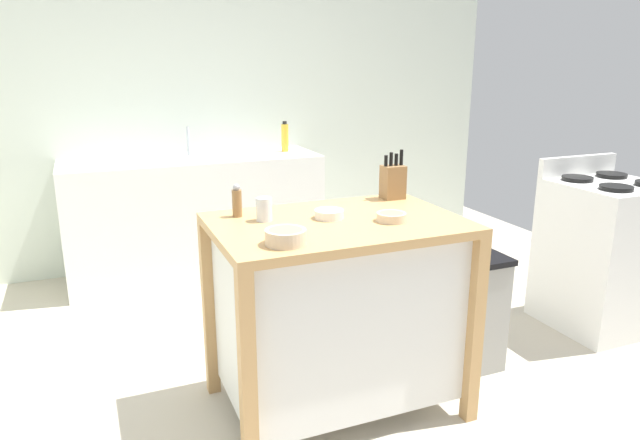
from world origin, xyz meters
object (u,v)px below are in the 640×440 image
object	(u,v)px
bowl_stoneware_deep	(286,236)
trash_bin	(468,312)
kitchen_island	(337,305)
bowl_ceramic_wide	(329,214)
drinking_cup	(264,209)
bottle_dish_soap	(285,137)
stove	(603,254)
pepper_grinder	(237,201)
knife_block	(393,181)
sink_faucet	(188,141)
bowl_ceramic_small	(391,217)

from	to	relation	value
bowl_stoneware_deep	trash_bin	size ratio (longest dim) A/B	0.25
kitchen_island	bowl_ceramic_wide	world-z (taller)	bowl_ceramic_wide
drinking_cup	trash_bin	world-z (taller)	drinking_cup
bowl_stoneware_deep	bottle_dish_soap	bearing A→B (deg)	70.93
bowl_stoneware_deep	drinking_cup	size ratio (longest dim) A/B	1.54
stove	pepper_grinder	bearing A→B (deg)	178.88
pepper_grinder	stove	size ratio (longest dim) A/B	0.15
kitchen_island	drinking_cup	size ratio (longest dim) A/B	10.55
knife_block	stove	size ratio (longest dim) A/B	0.24
knife_block	stove	bearing A→B (deg)	-3.41
drinking_cup	sink_faucet	xyz separation A→B (m)	(0.04, 2.06, 0.04)
kitchen_island	sink_faucet	distance (m)	2.25
bowl_ceramic_small	pepper_grinder	distance (m)	0.69
kitchen_island	bottle_dish_soap	bearing A→B (deg)	77.09
bowl_ceramic_small	sink_faucet	distance (m)	2.33
sink_faucet	bowl_ceramic_small	bearing A→B (deg)	-78.20
trash_bin	sink_faucet	world-z (taller)	sink_faucet
bowl_stoneware_deep	drinking_cup	bearing A→B (deg)	86.26
bowl_stoneware_deep	sink_faucet	world-z (taller)	sink_faucet
kitchen_island	knife_block	xyz separation A→B (m)	(0.43, 0.27, 0.50)
bottle_dish_soap	bowl_ceramic_small	bearing A→B (deg)	-96.85
knife_block	pepper_grinder	xyz separation A→B (m)	(-0.82, -0.04, -0.02)
pepper_grinder	sink_faucet	distance (m)	1.95
knife_block	bowl_ceramic_wide	bearing A→B (deg)	-153.19
bowl_ceramic_wide	bowl_stoneware_deep	world-z (taller)	bowl_stoneware_deep
sink_faucet	stove	world-z (taller)	sink_faucet
kitchen_island	bowl_stoneware_deep	size ratio (longest dim) A/B	6.87
knife_block	trash_bin	xyz separation A→B (m)	(0.36, -0.22, -0.70)
bowl_ceramic_small	trash_bin	xyz separation A→B (m)	(0.58, 0.16, -0.63)
pepper_grinder	bowl_ceramic_wide	bearing A→B (deg)	-26.63
bowl_ceramic_wide	bowl_ceramic_small	xyz separation A→B (m)	(0.23, -0.15, -0.00)
drinking_cup	bowl_ceramic_small	bearing A→B (deg)	-23.05
bowl_ceramic_small	pepper_grinder	size ratio (longest dim) A/B	0.86
knife_block	bottle_dish_soap	xyz separation A→B (m)	(0.04, 1.80, 0.00)
kitchen_island	pepper_grinder	distance (m)	0.66
pepper_grinder	drinking_cup	bearing A→B (deg)	-51.47
bowl_stoneware_deep	bottle_dish_soap	world-z (taller)	bottle_dish_soap
kitchen_island	trash_bin	distance (m)	0.82
pepper_grinder	stove	distance (m)	2.33
stove	bowl_ceramic_wide	bearing A→B (deg)	-175.71
bowl_ceramic_wide	pepper_grinder	size ratio (longest dim) A/B	0.87
bowl_ceramic_wide	drinking_cup	size ratio (longest dim) A/B	1.25
knife_block	sink_faucet	world-z (taller)	knife_block
drinking_cup	bowl_stoneware_deep	bearing A→B (deg)	-93.74
pepper_grinder	bowl_ceramic_small	bearing A→B (deg)	-28.83
kitchen_island	sink_faucet	world-z (taller)	sink_faucet
knife_block	bowl_stoneware_deep	distance (m)	0.91
bowl_ceramic_small	stove	distance (m)	1.75
bowl_ceramic_wide	sink_faucet	xyz separation A→B (m)	(-0.24, 2.13, 0.07)
trash_bin	stove	world-z (taller)	stove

